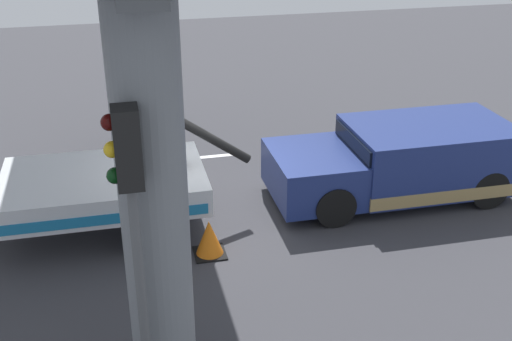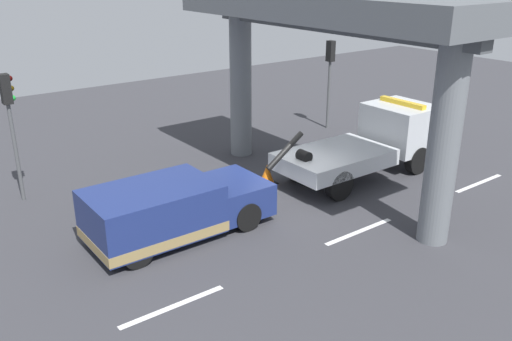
{
  "view_description": "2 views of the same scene",
  "coord_description": "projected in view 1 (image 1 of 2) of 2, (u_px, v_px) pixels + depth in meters",
  "views": [
    {
      "loc": [
        1.61,
        11.25,
        6.31
      ],
      "look_at": [
        -0.97,
        0.54,
        1.18
      ],
      "focal_mm": 44.09,
      "sensor_mm": 36.0,
      "label": 1
    },
    {
      "loc": [
        -10.7,
        -12.3,
        7.21
      ],
      "look_at": [
        -1.97,
        -0.71,
        1.62
      ],
      "focal_mm": 38.31,
      "sensor_mm": 36.0,
      "label": 2
    }
  ],
  "objects": [
    {
      "name": "lane_stripe_west",
      "position": [
        407.0,
        138.0,
        16.83
      ],
      "size": [
        2.6,
        0.16,
        0.01
      ],
      "primitive_type": "cube",
      "color": "silver",
      "rests_on": "ground"
    },
    {
      "name": "ground_plane",
      "position": [
        204.0,
        218.0,
        12.94
      ],
      "size": [
        60.0,
        40.0,
        0.1
      ],
      "primitive_type": "cube",
      "color": "#38383D"
    },
    {
      "name": "traffic_light_far",
      "position": [
        131.0,
        207.0,
        6.83
      ],
      "size": [
        0.39,
        0.32,
        4.21
      ],
      "color": "#515456",
      "rests_on": "ground"
    },
    {
      "name": "towed_van_green",
      "position": [
        402.0,
        162.0,
        13.51
      ],
      "size": [
        5.21,
        2.24,
        1.58
      ],
      "color": "navy",
      "rests_on": "ground"
    },
    {
      "name": "traffic_cone_orange",
      "position": [
        209.0,
        239.0,
        11.49
      ],
      "size": [
        0.58,
        0.58,
        0.69
      ],
      "color": "orange",
      "rests_on": "ground"
    },
    {
      "name": "lane_stripe_mid",
      "position": [
        185.0,
        159.0,
        15.56
      ],
      "size": [
        2.6,
        0.16,
        0.01
      ],
      "primitive_type": "cube",
      "color": "silver",
      "rests_on": "ground"
    }
  ]
}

